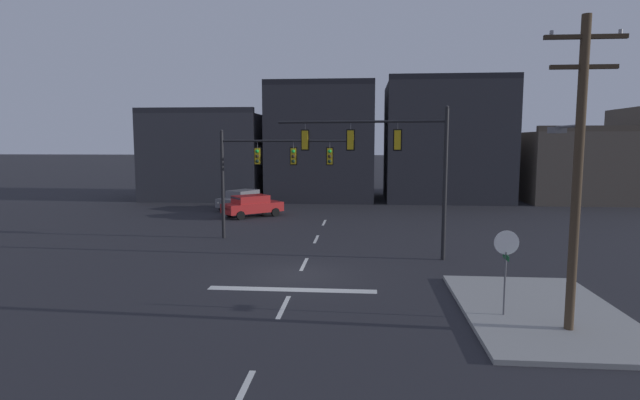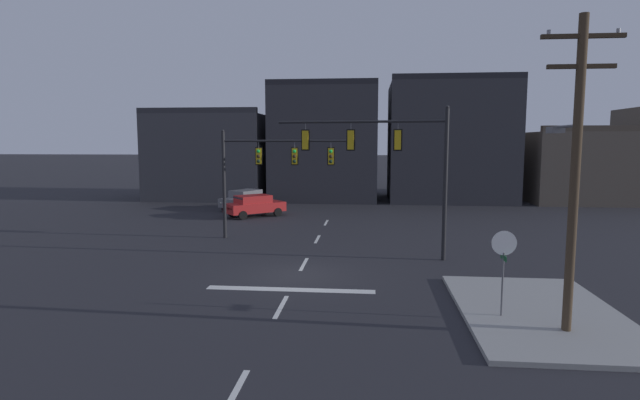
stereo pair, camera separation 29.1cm
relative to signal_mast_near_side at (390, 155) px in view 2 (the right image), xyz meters
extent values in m
plane|color=#232328|center=(-3.90, -3.74, -4.95)|extent=(400.00, 400.00, 0.00)
cube|color=gray|center=(4.52, -7.74, -4.88)|extent=(5.00, 8.00, 0.15)
cube|color=silver|center=(-3.90, -5.74, -4.95)|extent=(6.40, 0.50, 0.01)
cube|color=silver|center=(-3.90, -13.74, -4.95)|extent=(0.16, 2.40, 0.01)
cube|color=silver|center=(-3.90, -7.74, -4.95)|extent=(0.16, 2.40, 0.01)
cube|color=silver|center=(-3.90, -1.74, -4.95)|extent=(0.16, 2.40, 0.01)
cube|color=silver|center=(-3.90, 4.26, -4.95)|extent=(0.16, 2.40, 0.01)
cube|color=silver|center=(-3.90, 10.26, -4.95)|extent=(0.16, 2.40, 0.01)
cylinder|color=black|center=(2.55, -0.27, -1.42)|extent=(0.20, 0.20, 7.07)
cylinder|color=black|center=(-1.43, 0.13, 1.55)|extent=(7.96, 0.92, 0.12)
sphere|color=black|center=(2.55, -0.27, 2.17)|extent=(0.18, 0.18, 0.18)
cylinder|color=#56565B|center=(0.34, -0.05, 1.31)|extent=(0.03, 0.03, 0.35)
cube|color=gold|center=(0.34, -0.05, 0.69)|extent=(0.32, 0.27, 0.90)
sphere|color=green|center=(0.35, 0.08, 0.97)|extent=(0.20, 0.20, 0.20)
sphere|color=#2D2314|center=(0.35, 0.08, 0.69)|extent=(0.20, 0.20, 0.20)
sphere|color=black|center=(0.35, 0.08, 0.41)|extent=(0.20, 0.20, 0.20)
cube|color=black|center=(0.34, -0.07, 0.69)|extent=(0.42, 0.07, 1.02)
cylinder|color=#56565B|center=(-1.87, 0.18, 1.31)|extent=(0.03, 0.03, 0.35)
cube|color=gold|center=(-1.87, 0.18, 0.69)|extent=(0.32, 0.27, 0.90)
sphere|color=green|center=(-1.86, 0.30, 0.97)|extent=(0.20, 0.20, 0.20)
sphere|color=#2D2314|center=(-1.86, 0.30, 0.69)|extent=(0.20, 0.20, 0.20)
sphere|color=black|center=(-1.86, 0.30, 0.41)|extent=(0.20, 0.20, 0.20)
cube|color=black|center=(-1.87, 0.16, 0.69)|extent=(0.42, 0.07, 1.02)
cylinder|color=#56565B|center=(-4.08, 0.40, 1.31)|extent=(0.03, 0.03, 0.35)
cube|color=gold|center=(-4.08, 0.40, 0.69)|extent=(0.32, 0.27, 0.90)
sphere|color=green|center=(-4.06, 0.53, 0.97)|extent=(0.20, 0.20, 0.20)
sphere|color=#2D2314|center=(-4.06, 0.53, 0.69)|extent=(0.20, 0.20, 0.20)
sphere|color=black|center=(-4.06, 0.53, 0.41)|extent=(0.20, 0.20, 0.20)
cube|color=black|center=(-4.08, 0.38, 0.69)|extent=(0.42, 0.07, 1.02)
cylinder|color=black|center=(-9.29, 4.17, -1.90)|extent=(0.20, 0.20, 6.11)
cylinder|color=black|center=(-5.60, 4.23, 0.66)|extent=(7.39, 0.24, 0.12)
sphere|color=black|center=(-9.29, 4.17, 1.21)|extent=(0.18, 0.18, 0.18)
cylinder|color=#56565B|center=(-7.24, 4.20, 0.42)|extent=(0.03, 0.03, 0.35)
cube|color=gold|center=(-7.24, 4.20, -0.20)|extent=(0.30, 0.24, 0.90)
sphere|color=green|center=(-7.24, 4.07, 0.08)|extent=(0.20, 0.20, 0.20)
sphere|color=#2D2314|center=(-7.24, 4.07, -0.20)|extent=(0.20, 0.20, 0.20)
sphere|color=black|center=(-7.24, 4.07, -0.48)|extent=(0.20, 0.20, 0.20)
cube|color=black|center=(-7.24, 4.22, -0.20)|extent=(0.42, 0.04, 1.02)
cylinder|color=#56565B|center=(-5.19, 4.23, 0.42)|extent=(0.03, 0.03, 0.35)
cube|color=gold|center=(-5.19, 4.23, -0.20)|extent=(0.30, 0.24, 0.90)
sphere|color=green|center=(-5.19, 4.10, 0.08)|extent=(0.20, 0.20, 0.20)
sphere|color=#2D2314|center=(-5.19, 4.10, -0.20)|extent=(0.20, 0.20, 0.20)
sphere|color=black|center=(-5.19, 4.10, -0.48)|extent=(0.20, 0.20, 0.20)
cube|color=black|center=(-5.19, 4.25, -0.20)|extent=(0.42, 0.04, 1.02)
cylinder|color=#56565B|center=(-3.13, 4.26, 0.42)|extent=(0.03, 0.03, 0.35)
cube|color=gold|center=(-3.13, 4.26, -0.20)|extent=(0.30, 0.24, 0.90)
sphere|color=green|center=(-3.13, 4.13, 0.08)|extent=(0.20, 0.20, 0.20)
sphere|color=#2D2314|center=(-3.13, 4.13, -0.20)|extent=(0.20, 0.20, 0.20)
sphere|color=black|center=(-3.13, 4.13, -0.48)|extent=(0.20, 0.20, 0.20)
cube|color=black|center=(-3.13, 4.28, -0.20)|extent=(0.42, 0.04, 1.02)
cylinder|color=#56565B|center=(3.18, -8.33, -3.88)|extent=(0.06, 0.06, 2.15)
cylinder|color=white|center=(3.18, -8.33, -2.50)|extent=(0.76, 0.03, 0.76)
cylinder|color=#B21414|center=(3.18, -8.31, -2.50)|extent=(0.68, 0.03, 0.68)
cube|color=#19592D|center=(3.18, -8.33, -2.95)|extent=(0.02, 0.64, 0.16)
cube|color=#A81E1E|center=(-9.45, 12.63, -4.25)|extent=(4.50, 4.24, 0.70)
cube|color=#A81E1E|center=(-9.56, 12.53, -3.62)|extent=(2.91, 2.82, 0.56)
cube|color=#2D3842|center=(-8.98, 13.04, -3.64)|extent=(1.18, 1.31, 0.47)
cube|color=#2D3842|center=(-10.45, 11.77, -3.64)|extent=(1.16, 1.29, 0.46)
cylinder|color=black|center=(-8.91, 14.23, -4.63)|extent=(0.63, 0.59, 0.64)
cylinder|color=black|center=(-7.80, 12.94, -4.63)|extent=(0.63, 0.59, 0.64)
cylinder|color=black|center=(-11.10, 12.32, -4.63)|extent=(0.63, 0.59, 0.64)
cylinder|color=black|center=(-9.99, 11.04, -4.63)|extent=(0.63, 0.59, 0.64)
sphere|color=silver|center=(-8.18, 14.49, -4.20)|extent=(0.16, 0.16, 0.16)
sphere|color=silver|center=(-7.43, 13.62, -4.20)|extent=(0.16, 0.16, 0.16)
cube|color=maroon|center=(-11.10, 11.20, -4.17)|extent=(0.93, 1.06, 0.12)
cube|color=slate|center=(-11.19, 16.43, -4.25)|extent=(3.58, 4.74, 0.70)
cube|color=slate|center=(-11.12, 16.56, -3.62)|extent=(2.53, 2.92, 0.56)
cube|color=#2D3842|center=(-11.47, 15.88, -3.64)|extent=(1.47, 0.90, 0.47)
cube|color=#2D3842|center=(-10.60, 17.61, -3.64)|extent=(1.46, 0.88, 0.46)
cylinder|color=black|center=(-11.08, 14.75, -4.63)|extent=(0.48, 0.67, 0.64)
cylinder|color=black|center=(-12.60, 15.51, -4.63)|extent=(0.48, 0.67, 0.64)
cylinder|color=black|center=(-9.78, 17.34, -4.63)|extent=(0.48, 0.67, 0.64)
cylinder|color=black|center=(-11.30, 18.11, -4.63)|extent=(0.48, 0.67, 0.64)
sphere|color=silver|center=(-11.65, 14.22, -4.20)|extent=(0.16, 0.16, 0.16)
sphere|color=silver|center=(-12.68, 14.74, -4.20)|extent=(0.16, 0.16, 0.16)
cube|color=maroon|center=(-10.21, 18.37, -4.17)|extent=(1.24, 0.65, 0.12)
cylinder|color=#423323|center=(4.72, -9.42, -0.46)|extent=(0.26, 0.26, 8.98)
cube|color=#382B1E|center=(4.72, -9.42, 3.43)|extent=(2.20, 0.12, 0.12)
cube|color=#382B1E|center=(4.72, -9.42, 2.63)|extent=(1.80, 0.12, 0.12)
cylinder|color=#56565B|center=(4.72, -8.58, 1.04)|extent=(0.08, 1.69, 0.08)
cube|color=slate|center=(4.72, -7.73, 0.96)|extent=(0.36, 0.64, 0.20)
cylinder|color=gray|center=(3.82, -9.42, 3.55)|extent=(0.10, 0.10, 0.12)
cylinder|color=gray|center=(5.62, -9.42, 3.55)|extent=(0.10, 0.10, 0.12)
cube|color=#38383D|center=(-16.64, 25.24, -0.87)|extent=(11.14, 9.09, 8.16)
cube|color=#2B2B30|center=(-16.64, 21.00, 3.46)|extent=(11.14, 0.60, 0.50)
cube|color=#2D2D33|center=(-5.25, 26.40, 0.33)|extent=(9.98, 11.42, 10.58)
cube|color=black|center=(-5.25, 21.00, 5.87)|extent=(9.98, 0.60, 0.50)
cube|color=#2D2D33|center=(6.58, 25.16, 0.51)|extent=(11.33, 8.93, 10.93)
cube|color=black|center=(6.58, 21.00, 6.22)|extent=(11.33, 0.60, 0.50)
cube|color=brown|center=(18.92, 26.22, -1.73)|extent=(10.49, 11.05, 6.45)
cube|color=#493F35|center=(18.92, 21.00, 1.74)|extent=(10.49, 0.60, 0.50)
camera|label=1|loc=(-1.28, -24.06, 0.58)|focal=28.27mm
camera|label=2|loc=(-0.99, -24.03, 0.58)|focal=28.27mm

